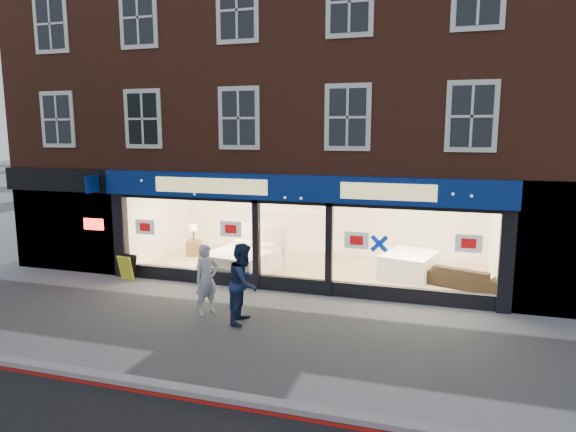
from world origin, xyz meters
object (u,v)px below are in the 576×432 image
at_px(mattress_stack, 409,265).
at_px(sofa, 464,277).
at_px(pedestrian_blue, 244,283).
at_px(display_bed, 244,259).
at_px(pedestrian_grey, 207,279).
at_px(a_board, 127,267).

relative_size(mattress_stack, sofa, 1.03).
bearing_deg(sofa, pedestrian_blue, 59.69).
relative_size(display_bed, mattress_stack, 1.23).
bearing_deg(pedestrian_grey, pedestrian_blue, -71.46).
relative_size(display_bed, pedestrian_grey, 1.49).
bearing_deg(pedestrian_blue, sofa, -54.07).
height_order(pedestrian_grey, pedestrian_blue, pedestrian_blue).
bearing_deg(mattress_stack, pedestrian_blue, -126.22).
distance_m(display_bed, a_board, 3.54).
height_order(mattress_stack, sofa, mattress_stack).
distance_m(a_board, pedestrian_blue, 5.18).
bearing_deg(display_bed, sofa, 10.90).
bearing_deg(sofa, display_bed, 22.54).
relative_size(a_board, pedestrian_grey, 0.44).
bearing_deg(pedestrian_grey, display_bed, 39.15).
bearing_deg(display_bed, pedestrian_grey, -73.36).
height_order(sofa, pedestrian_grey, pedestrian_grey).
xyz_separation_m(pedestrian_grey, pedestrian_blue, (1.08, -0.25, 0.08)).
relative_size(display_bed, a_board, 3.35).
xyz_separation_m(display_bed, sofa, (6.58, 0.20, -0.07)).
xyz_separation_m(sofa, a_board, (-9.69, -1.89, -0.01)).
height_order(mattress_stack, a_board, mattress_stack).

